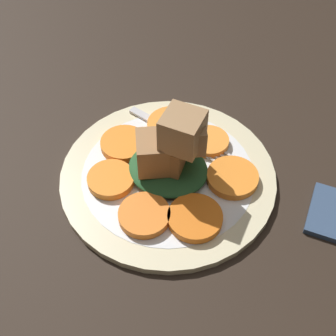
% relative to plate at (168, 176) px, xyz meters
% --- Properties ---
extents(table_slab, '(1.20, 1.20, 0.02)m').
position_rel_plate_xyz_m(table_slab, '(0.00, 0.00, -0.02)').
color(table_slab, black).
rests_on(table_slab, ground).
extents(plate, '(0.28, 0.28, 0.01)m').
position_rel_plate_xyz_m(plate, '(0.00, 0.00, 0.00)').
color(plate, beige).
rests_on(plate, table_slab).
extents(carrot_slice_0, '(0.06, 0.06, 0.01)m').
position_rel_plate_xyz_m(carrot_slice_0, '(0.06, 0.04, 0.01)').
color(carrot_slice_0, orange).
rests_on(carrot_slice_0, plate).
extents(carrot_slice_1, '(0.06, 0.06, 0.01)m').
position_rel_plate_xyz_m(carrot_slice_1, '(0.00, 0.07, 0.01)').
color(carrot_slice_1, orange).
rests_on(carrot_slice_1, plate).
extents(carrot_slice_2, '(0.07, 0.07, 0.01)m').
position_rel_plate_xyz_m(carrot_slice_2, '(-0.06, 0.06, 0.01)').
color(carrot_slice_2, orange).
rests_on(carrot_slice_2, plate).
extents(carrot_slice_3, '(0.07, 0.07, 0.01)m').
position_rel_plate_xyz_m(carrot_slice_3, '(-0.08, -0.02, 0.01)').
color(carrot_slice_3, orange).
rests_on(carrot_slice_3, plate).
extents(carrot_slice_4, '(0.05, 0.05, 0.01)m').
position_rel_plate_xyz_m(carrot_slice_4, '(-0.03, -0.07, 0.01)').
color(carrot_slice_4, orange).
rests_on(carrot_slice_4, plate).
extents(carrot_slice_5, '(0.07, 0.07, 0.01)m').
position_rel_plate_xyz_m(carrot_slice_5, '(0.03, -0.08, 0.01)').
color(carrot_slice_5, orange).
rests_on(carrot_slice_5, plate).
extents(carrot_slice_6, '(0.06, 0.06, 0.01)m').
position_rel_plate_xyz_m(carrot_slice_6, '(0.07, -0.02, 0.01)').
color(carrot_slice_6, orange).
rests_on(carrot_slice_6, plate).
extents(center_pile, '(0.10, 0.10, 0.11)m').
position_rel_plate_xyz_m(center_pile, '(-0.00, -0.00, 0.05)').
color(center_pile, '#235128').
rests_on(center_pile, plate).
extents(fork, '(0.17, 0.06, 0.00)m').
position_rel_plate_xyz_m(fork, '(0.01, -0.07, 0.01)').
color(fork, silver).
rests_on(fork, plate).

